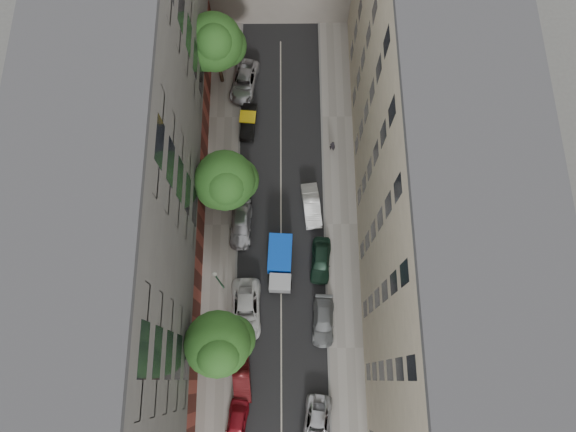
{
  "coord_description": "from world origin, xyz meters",
  "views": [
    {
      "loc": [
        0.56,
        -13.53,
        45.02
      ],
      "look_at": [
        0.64,
        -1.08,
        6.0
      ],
      "focal_mm": 32.0,
      "sensor_mm": 36.0,
      "label": 1
    }
  ],
  "objects_px": {
    "car_left_3": "(241,225)",
    "car_right_2": "(321,260)",
    "car_right_1": "(323,321)",
    "car_left_4": "(242,187)",
    "tarp_truck": "(280,263)",
    "car_left_5": "(248,122)",
    "car_right_3": "(311,206)",
    "car_left_0": "(237,425)",
    "tree_near": "(219,345)",
    "car_left_2": "(246,310)",
    "car_left_6": "(244,82)",
    "car_right_0": "(317,424)",
    "tree_far": "(215,44)",
    "pedestrian": "(332,146)",
    "car_left_1": "(242,378)",
    "lamp_post": "(218,280)",
    "tree_mid": "(226,182)"
  },
  "relations": [
    {
      "from": "car_right_0",
      "to": "car_right_2",
      "type": "distance_m",
      "value": 13.49
    },
    {
      "from": "car_right_0",
      "to": "car_right_1",
      "type": "bearing_deg",
      "value": 92.74
    },
    {
      "from": "car_right_3",
      "to": "tree_near",
      "type": "distance_m",
      "value": 15.63
    },
    {
      "from": "car_right_1",
      "to": "tree_near",
      "type": "distance_m",
      "value": 10.06
    },
    {
      "from": "car_left_3",
      "to": "tree_far",
      "type": "bearing_deg",
      "value": 100.85
    },
    {
      "from": "tarp_truck",
      "to": "car_left_3",
      "type": "relative_size",
      "value": 1.1
    },
    {
      "from": "tree_mid",
      "to": "lamp_post",
      "type": "xyz_separation_m",
      "value": [
        -0.55,
        -7.99,
        -1.15
      ]
    },
    {
      "from": "car_right_1",
      "to": "tarp_truck",
      "type": "bearing_deg",
      "value": 129.47
    },
    {
      "from": "tree_mid",
      "to": "car_left_6",
      "type": "bearing_deg",
      "value": 85.82
    },
    {
      "from": "car_left_3",
      "to": "lamp_post",
      "type": "relative_size",
      "value": 0.75
    },
    {
      "from": "car_left_5",
      "to": "car_right_0",
      "type": "xyz_separation_m",
      "value": [
        5.97,
        -27.2,
        0.01
      ]
    },
    {
      "from": "tree_mid",
      "to": "tree_far",
      "type": "xyz_separation_m",
      "value": [
        -1.26,
        12.8,
        1.04
      ]
    },
    {
      "from": "car_left_1",
      "to": "car_left_6",
      "type": "distance_m",
      "value": 28.0
    },
    {
      "from": "tree_near",
      "to": "tree_far",
      "type": "relative_size",
      "value": 0.99
    },
    {
      "from": "car_left_6",
      "to": "car_right_0",
      "type": "xyz_separation_m",
      "value": [
        6.45,
        -31.6,
        -0.06
      ]
    },
    {
      "from": "car_left_0",
      "to": "car_right_0",
      "type": "bearing_deg",
      "value": 7.74
    },
    {
      "from": "car_left_0",
      "to": "car_left_2",
      "type": "distance_m",
      "value": 9.22
    },
    {
      "from": "tarp_truck",
      "to": "pedestrian",
      "type": "distance_m",
      "value": 12.32
    },
    {
      "from": "car_left_1",
      "to": "car_left_2",
      "type": "bearing_deg",
      "value": 82.74
    },
    {
      "from": "car_left_4",
      "to": "car_left_3",
      "type": "bearing_deg",
      "value": -91.1
    },
    {
      "from": "car_left_3",
      "to": "car_right_2",
      "type": "bearing_deg",
      "value": -22.3
    },
    {
      "from": "lamp_post",
      "to": "car_left_5",
      "type": "bearing_deg",
      "value": 83.08
    },
    {
      "from": "lamp_post",
      "to": "car_right_1",
      "type": "bearing_deg",
      "value": -19.21
    },
    {
      "from": "car_left_1",
      "to": "lamp_post",
      "type": "distance_m",
      "value": 8.48
    },
    {
      "from": "lamp_post",
      "to": "car_left_4",
      "type": "bearing_deg",
      "value": 80.98
    },
    {
      "from": "car_right_3",
      "to": "tree_mid",
      "type": "xyz_separation_m",
      "value": [
        -7.3,
        0.61,
        4.38
      ]
    },
    {
      "from": "car_left_4",
      "to": "car_left_6",
      "type": "distance_m",
      "value": 11.2
    },
    {
      "from": "tree_near",
      "to": "car_left_0",
      "type": "bearing_deg",
      "value": -81.27
    },
    {
      "from": "car_right_1",
      "to": "car_left_4",
      "type": "bearing_deg",
      "value": 123.58
    },
    {
      "from": "car_right_2",
      "to": "pedestrian",
      "type": "bearing_deg",
      "value": 88.05
    },
    {
      "from": "tarp_truck",
      "to": "car_right_2",
      "type": "xyz_separation_m",
      "value": [
        3.58,
        0.31,
        -0.54
      ]
    },
    {
      "from": "car_left_4",
      "to": "tree_near",
      "type": "height_order",
      "value": "tree_near"
    },
    {
      "from": "car_left_0",
      "to": "car_left_2",
      "type": "bearing_deg",
      "value": 94.1
    },
    {
      "from": "car_left_5",
      "to": "car_right_3",
      "type": "distance_m",
      "value": 10.44
    },
    {
      "from": "car_right_3",
      "to": "car_right_1",
      "type": "bearing_deg",
      "value": -92.08
    },
    {
      "from": "car_left_0",
      "to": "car_left_3",
      "type": "distance_m",
      "value": 16.8
    },
    {
      "from": "tarp_truck",
      "to": "pedestrian",
      "type": "relative_size",
      "value": 3.22
    },
    {
      "from": "tree_far",
      "to": "pedestrian",
      "type": "relative_size",
      "value": 5.73
    },
    {
      "from": "car_left_0",
      "to": "tree_mid",
      "type": "bearing_deg",
      "value": 100.44
    },
    {
      "from": "car_left_0",
      "to": "tree_far",
      "type": "relative_size",
      "value": 0.45
    },
    {
      "from": "car_left_3",
      "to": "tree_near",
      "type": "distance_m",
      "value": 12.23
    },
    {
      "from": "car_left_5",
      "to": "tree_near",
      "type": "distance_m",
      "value": 22.05
    },
    {
      "from": "car_left_0",
      "to": "car_left_1",
      "type": "xyz_separation_m",
      "value": [
        0.32,
        3.6,
        -0.02
      ]
    },
    {
      "from": "car_right_3",
      "to": "car_left_3",
      "type": "bearing_deg",
      "value": -170.77
    },
    {
      "from": "car_left_0",
      "to": "car_right_2",
      "type": "distance_m",
      "value": 15.24
    },
    {
      "from": "tarp_truck",
      "to": "car_right_1",
      "type": "xyz_separation_m",
      "value": [
        3.67,
        -4.97,
        -0.62
      ]
    },
    {
      "from": "car_left_6",
      "to": "car_right_3",
      "type": "xyz_separation_m",
      "value": [
        6.4,
        -13.0,
        -0.01
      ]
    },
    {
      "from": "car_right_1",
      "to": "pedestrian",
      "type": "xyz_separation_m",
      "value": [
        1.28,
        16.25,
        0.29
      ]
    },
    {
      "from": "car_left_4",
      "to": "tree_mid",
      "type": "height_order",
      "value": "tree_mid"
    },
    {
      "from": "car_left_1",
      "to": "car_right_2",
      "type": "distance_m",
      "value": 11.99
    }
  ]
}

